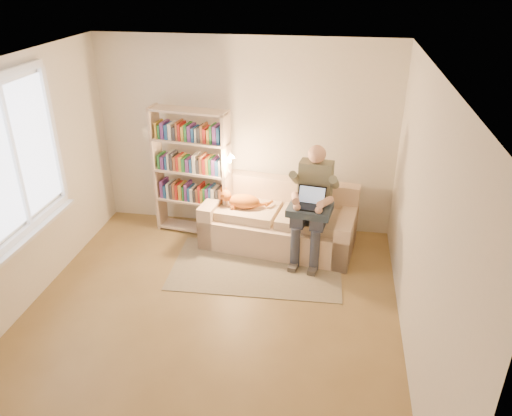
% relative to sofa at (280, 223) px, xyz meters
% --- Properties ---
extents(floor, '(4.50, 4.50, 0.00)m').
position_rel_sofa_xyz_m(floor, '(-0.55, -1.74, -0.30)').
color(floor, olive).
rests_on(floor, ground).
extents(ceiling, '(4.00, 4.50, 0.02)m').
position_rel_sofa_xyz_m(ceiling, '(-0.55, -1.74, 2.30)').
color(ceiling, white).
rests_on(ceiling, wall_back).
extents(wall_left, '(0.02, 4.50, 2.60)m').
position_rel_sofa_xyz_m(wall_left, '(-2.55, -1.74, 1.00)').
color(wall_left, silver).
rests_on(wall_left, floor).
extents(wall_right, '(0.02, 4.50, 2.60)m').
position_rel_sofa_xyz_m(wall_right, '(1.45, -1.74, 1.00)').
color(wall_right, silver).
rests_on(wall_right, floor).
extents(wall_back, '(4.00, 0.02, 2.60)m').
position_rel_sofa_xyz_m(wall_back, '(-0.55, 0.51, 1.00)').
color(wall_back, silver).
rests_on(wall_back, floor).
extents(wall_front, '(4.00, 0.02, 2.60)m').
position_rel_sofa_xyz_m(wall_front, '(-0.55, -3.99, 1.00)').
color(wall_front, silver).
rests_on(wall_front, floor).
extents(window, '(0.12, 1.52, 1.69)m').
position_rel_sofa_xyz_m(window, '(-2.49, -1.54, 1.07)').
color(window, white).
rests_on(window, wall_left).
extents(sofa, '(2.05, 1.14, 0.83)m').
position_rel_sofa_xyz_m(sofa, '(0.00, 0.00, 0.00)').
color(sofa, beige).
rests_on(sofa, floor).
extents(person, '(0.48, 0.69, 1.44)m').
position_rel_sofa_xyz_m(person, '(0.42, -0.21, 0.51)').
color(person, slate).
rests_on(person, sofa).
extents(cat, '(0.63, 0.27, 0.23)m').
position_rel_sofa_xyz_m(cat, '(-0.48, -0.06, 0.32)').
color(cat, orange).
rests_on(cat, sofa).
extents(blanket, '(0.57, 0.49, 0.09)m').
position_rel_sofa_xyz_m(blanket, '(0.41, -0.35, 0.42)').
color(blanket, '#273544').
rests_on(blanket, person).
extents(laptop, '(0.38, 0.34, 0.28)m').
position_rel_sofa_xyz_m(laptop, '(0.41, -0.34, 0.52)').
color(laptop, black).
rests_on(laptop, blanket).
extents(bookshelf, '(1.15, 0.47, 1.75)m').
position_rel_sofa_xyz_m(bookshelf, '(-1.21, 0.16, 0.67)').
color(bookshelf, beige).
rests_on(bookshelf, floor).
extents(rug, '(2.11, 1.30, 0.01)m').
position_rel_sofa_xyz_m(rug, '(-0.20, -0.64, -0.30)').
color(rug, gray).
rests_on(rug, floor).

